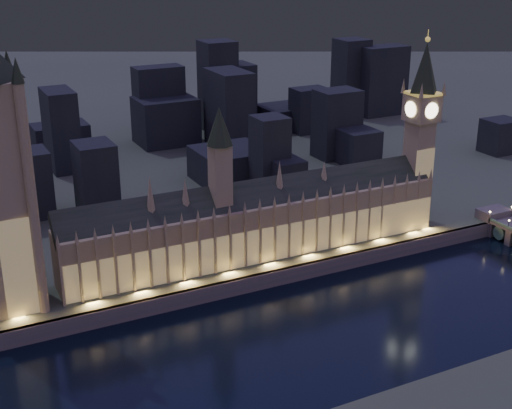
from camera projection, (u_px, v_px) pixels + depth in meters
name	position (u px, v px, depth m)	size (l,w,h in m)	color
ground_plane	(303.00, 328.00, 308.70)	(2000.00, 2000.00, 0.00)	black
north_bank	(51.00, 96.00, 741.67)	(2000.00, 960.00, 8.00)	#3D4B34
embankment_wall	(260.00, 282.00, 341.54)	(2000.00, 2.50, 8.00)	#494B49
palace_of_westminster	(256.00, 221.00, 354.64)	(202.00, 22.17, 78.00)	#998154
elizabeth_tower	(421.00, 119.00, 382.31)	(18.00, 18.00, 106.41)	#998154
city_backdrop	(181.00, 123.00, 521.88)	(455.23, 215.63, 73.02)	black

